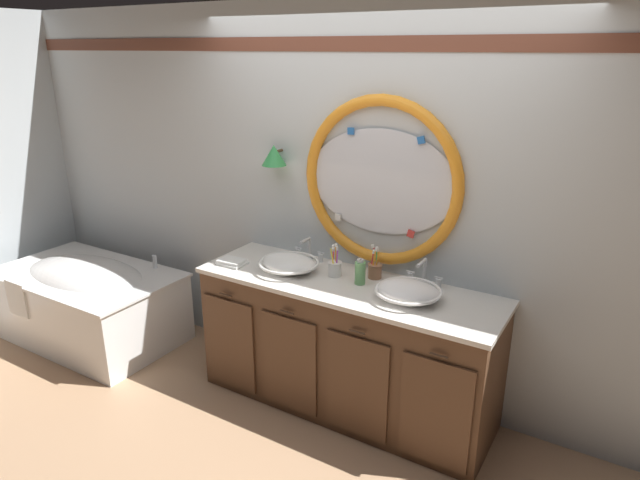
# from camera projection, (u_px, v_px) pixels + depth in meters

# --- Properties ---
(ground_plane) EXTENTS (14.00, 14.00, 0.00)m
(ground_plane) POSITION_uv_depth(u_px,v_px,m) (322.00, 421.00, 3.62)
(ground_plane) COLOR tan
(back_wall_assembly) EXTENTS (6.40, 0.26, 2.60)m
(back_wall_assembly) POSITION_uv_depth(u_px,v_px,m) (369.00, 205.00, 3.65)
(back_wall_assembly) COLOR silver
(back_wall_assembly) RESTS_ON ground_plane
(vanity_counter) EXTENTS (1.99, 0.65, 0.89)m
(vanity_counter) POSITION_uv_depth(u_px,v_px,m) (346.00, 345.00, 3.65)
(vanity_counter) COLOR brown
(vanity_counter) RESTS_ON ground_plane
(bathtub) EXTENTS (1.51, 0.90, 0.69)m
(bathtub) POSITION_uv_depth(u_px,v_px,m) (89.00, 298.00, 4.56)
(bathtub) COLOR white
(bathtub) RESTS_ON ground_plane
(sink_basin_left) EXTENTS (0.41, 0.41, 0.11)m
(sink_basin_left) POSITION_uv_depth(u_px,v_px,m) (289.00, 263.00, 3.67)
(sink_basin_left) COLOR white
(sink_basin_left) RESTS_ON vanity_counter
(sink_basin_right) EXTENTS (0.40, 0.40, 0.11)m
(sink_basin_right) POSITION_uv_depth(u_px,v_px,m) (408.00, 291.00, 3.25)
(sink_basin_right) COLOR white
(sink_basin_right) RESTS_ON vanity_counter
(faucet_set_left) EXTENTS (0.24, 0.13, 0.17)m
(faucet_set_left) POSITION_uv_depth(u_px,v_px,m) (309.00, 251.00, 3.87)
(faucet_set_left) COLOR silver
(faucet_set_left) RESTS_ON vanity_counter
(faucet_set_right) EXTENTS (0.24, 0.15, 0.18)m
(faucet_set_right) POSITION_uv_depth(u_px,v_px,m) (424.00, 275.00, 3.45)
(faucet_set_right) COLOR silver
(faucet_set_right) RESTS_ON vanity_counter
(toothbrush_holder_left) EXTENTS (0.09, 0.09, 0.22)m
(toothbrush_holder_left) POSITION_uv_depth(u_px,v_px,m) (335.00, 268.00, 3.59)
(toothbrush_holder_left) COLOR white
(toothbrush_holder_left) RESTS_ON vanity_counter
(toothbrush_holder_right) EXTENTS (0.10, 0.10, 0.22)m
(toothbrush_holder_right) POSITION_uv_depth(u_px,v_px,m) (375.00, 270.00, 3.56)
(toothbrush_holder_right) COLOR #996647
(toothbrush_holder_right) RESTS_ON vanity_counter
(soap_dispenser) EXTENTS (0.07, 0.07, 0.17)m
(soap_dispenser) POSITION_uv_depth(u_px,v_px,m) (360.00, 272.00, 3.47)
(soap_dispenser) COLOR #6BAD66
(soap_dispenser) RESTS_ON vanity_counter
(folded_hand_towel) EXTENTS (0.19, 0.14, 0.04)m
(folded_hand_towel) POSITION_uv_depth(u_px,v_px,m) (232.00, 262.00, 3.80)
(folded_hand_towel) COLOR white
(folded_hand_towel) RESTS_ON vanity_counter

